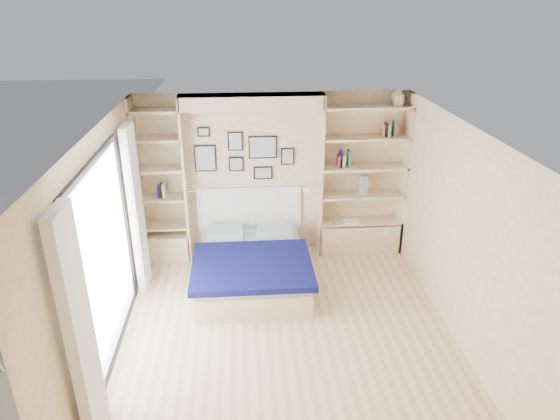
{
  "coord_description": "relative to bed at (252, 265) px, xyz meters",
  "views": [
    {
      "loc": [
        -0.46,
        -4.87,
        3.81
      ],
      "look_at": [
        0.0,
        0.9,
        1.26
      ],
      "focal_mm": 32.0,
      "sensor_mm": 36.0,
      "label": 1
    }
  ],
  "objects": [
    {
      "name": "reading_lamps",
      "position": [
        0.07,
        0.74,
        0.84
      ],
      "size": [
        1.92,
        0.12,
        0.15
      ],
      "color": "silver",
      "rests_on": "ground"
    },
    {
      "name": "ground",
      "position": [
        0.37,
        -1.26,
        -0.26
      ],
      "size": [
        4.5,
        4.5,
        0.0
      ],
      "primitive_type": "plane",
      "color": "#E0B782",
      "rests_on": "ground"
    },
    {
      "name": "shelf_decor",
      "position": [
        1.48,
        0.81,
        1.41
      ],
      "size": [
        3.58,
        0.23,
        2.03
      ],
      "color": "#A51E1E",
      "rests_on": "ground"
    },
    {
      "name": "bed",
      "position": [
        0.0,
        0.0,
        0.0
      ],
      "size": [
        1.6,
        1.97,
        1.07
      ],
      "color": "beige",
      "rests_on": "ground"
    },
    {
      "name": "photo_gallery",
      "position": [
        -0.08,
        0.97,
        1.34
      ],
      "size": [
        1.48,
        0.02,
        0.82
      ],
      "color": "black",
      "rests_on": "ground"
    },
    {
      "name": "room_shell",
      "position": [
        -0.02,
        0.26,
        0.81
      ],
      "size": [
        4.5,
        4.5,
        4.5
      ],
      "color": "beige",
      "rests_on": "ground"
    },
    {
      "name": "deck_chair",
      "position": [
        -2.85,
        -1.25,
        0.12
      ],
      "size": [
        0.72,
        0.92,
        0.81
      ],
      "rotation": [
        0.0,
        0.0,
        -0.34
      ],
      "color": "tan",
      "rests_on": "ground"
    }
  ]
}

